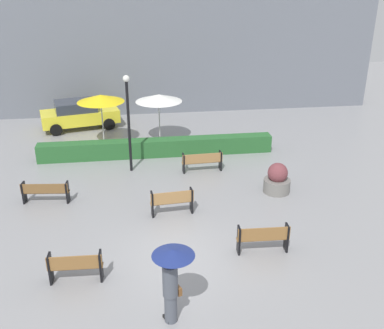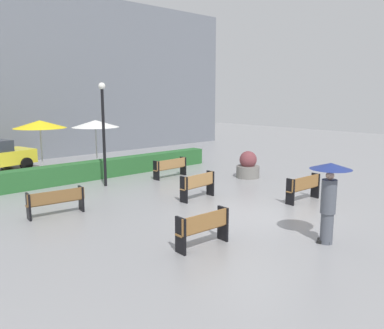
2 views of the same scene
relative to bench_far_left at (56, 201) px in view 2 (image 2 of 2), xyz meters
The scene contains 13 objects.
ground_plane 6.21m from the bench_far_left, 42.54° to the right, with size 60.00×60.00×0.00m, color gray.
bench_far_left is the anchor object (origin of this frame).
bench_back_row 6.68m from the bench_far_left, 18.14° to the left, with size 1.79×0.45×0.87m.
bench_near_right 8.45m from the bench_far_left, 30.83° to the right, with size 1.65×0.40×0.92m.
bench_near_left 5.27m from the bench_far_left, 72.12° to the right, with size 1.54×0.42×0.90m.
bench_mid_center 4.93m from the bench_far_left, 18.42° to the right, with size 1.57×0.46×0.94m.
pedestrian_with_umbrella 8.13m from the bench_far_left, 58.92° to the right, with size 1.05×1.05×2.08m.
planter_pot 8.99m from the bench_far_left, ahead, with size 1.06×1.06×1.23m.
lamp_post 4.66m from the bench_far_left, 38.65° to the left, with size 0.28×0.28×4.25m.
patio_umbrella_yellow 6.51m from the bench_far_left, 71.88° to the left, with size 2.30×2.30×2.64m.
patio_umbrella_white 7.92m from the bench_far_left, 51.74° to the left, with size 2.34×2.34×2.52m.
hedge_strip 6.17m from the bench_far_left, 43.10° to the left, with size 11.09×0.70×0.82m, color #28602D.
building_facade 13.41m from the bench_far_left, 68.88° to the left, with size 28.00×1.20×9.83m, color slate.
Camera 2 is at (-9.45, -7.55, 3.76)m, focal length 36.82 mm.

